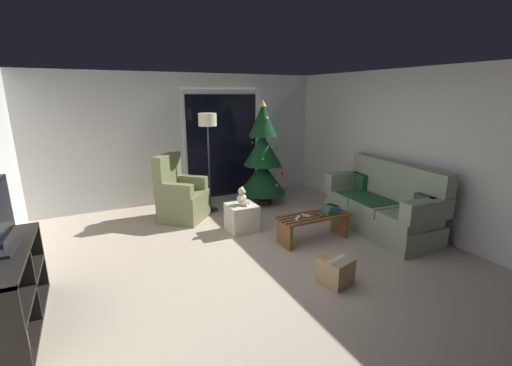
% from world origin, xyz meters
% --- Properties ---
extents(ground_plane, '(7.00, 7.00, 0.00)m').
position_xyz_m(ground_plane, '(0.00, 0.00, 0.00)').
color(ground_plane, '#B2A38E').
extents(wall_back, '(5.72, 0.12, 2.50)m').
position_xyz_m(wall_back, '(0.00, 3.06, 1.25)').
color(wall_back, silver).
rests_on(wall_back, ground).
extents(wall_right, '(0.12, 6.00, 2.50)m').
position_xyz_m(wall_right, '(2.86, 0.00, 1.25)').
color(wall_right, silver).
rests_on(wall_right, ground).
extents(patio_door_frame, '(1.60, 0.02, 2.20)m').
position_xyz_m(patio_door_frame, '(0.75, 2.99, 1.10)').
color(patio_door_frame, silver).
rests_on(patio_door_frame, ground).
extents(patio_door_glass, '(1.50, 0.02, 2.10)m').
position_xyz_m(patio_door_glass, '(0.75, 2.97, 1.05)').
color(patio_door_glass, black).
rests_on(patio_door_glass, ground).
extents(couch, '(0.92, 1.99, 1.08)m').
position_xyz_m(couch, '(2.32, 0.08, 0.40)').
color(couch, gray).
rests_on(couch, ground).
extents(coffee_table, '(1.10, 0.40, 0.39)m').
position_xyz_m(coffee_table, '(1.11, 0.23, 0.26)').
color(coffee_table, brown).
rests_on(coffee_table, ground).
extents(remote_silver, '(0.11, 0.16, 0.02)m').
position_xyz_m(remote_silver, '(0.98, 0.24, 0.40)').
color(remote_silver, '#ADADB2').
rests_on(remote_silver, coffee_table).
extents(remote_white, '(0.15, 0.14, 0.02)m').
position_xyz_m(remote_white, '(0.82, 0.21, 0.40)').
color(remote_white, silver).
rests_on(remote_white, coffee_table).
extents(remote_graphite, '(0.09, 0.16, 0.02)m').
position_xyz_m(remote_graphite, '(1.15, 0.18, 0.40)').
color(remote_graphite, '#333338').
rests_on(remote_graphite, coffee_table).
extents(book_stack, '(0.26, 0.21, 0.11)m').
position_xyz_m(book_stack, '(1.40, 0.21, 0.45)').
color(book_stack, '#337042').
rests_on(book_stack, coffee_table).
extents(cell_phone, '(0.12, 0.16, 0.01)m').
position_xyz_m(cell_phone, '(1.41, 0.21, 0.51)').
color(cell_phone, black).
rests_on(cell_phone, book_stack).
extents(christmas_tree, '(0.91, 0.91, 2.00)m').
position_xyz_m(christmas_tree, '(1.24, 2.12, 0.89)').
color(christmas_tree, '#4C1E19').
rests_on(christmas_tree, ground).
extents(armchair, '(0.97, 0.97, 1.13)m').
position_xyz_m(armchair, '(-0.42, 1.97, 0.40)').
color(armchair, olive).
rests_on(armchair, ground).
extents(floor_lamp, '(0.32, 0.32, 1.78)m').
position_xyz_m(floor_lamp, '(0.17, 2.15, 1.51)').
color(floor_lamp, '#2D2D30').
rests_on(floor_lamp, ground).
extents(media_shelf, '(0.40, 1.40, 0.77)m').
position_xyz_m(media_shelf, '(-2.53, -0.21, 0.36)').
color(media_shelf, black).
rests_on(media_shelf, ground).
extents(ottoman, '(0.44, 0.44, 0.43)m').
position_xyz_m(ottoman, '(0.31, 1.03, 0.22)').
color(ottoman, beige).
rests_on(ottoman, ground).
extents(teddy_bear_cream, '(0.21, 0.21, 0.29)m').
position_xyz_m(teddy_bear_cream, '(0.32, 1.02, 0.55)').
color(teddy_bear_cream, beige).
rests_on(teddy_bear_cream, ottoman).
extents(cardboard_box_taped_mid_floor, '(0.39, 0.38, 0.31)m').
position_xyz_m(cardboard_box_taped_mid_floor, '(0.65, -0.86, 0.15)').
color(cardboard_box_taped_mid_floor, tan).
rests_on(cardboard_box_taped_mid_floor, ground).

